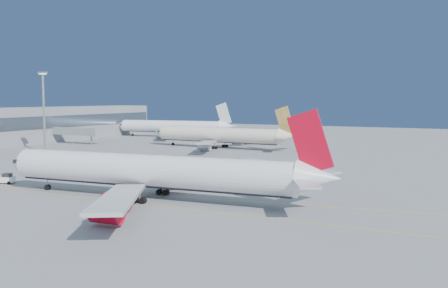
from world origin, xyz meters
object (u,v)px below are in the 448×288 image
Objects in this scene: airliner_third at (173,127)px; light_mast at (44,106)px; airliner_virgin at (154,172)px; airliner_etihad at (221,135)px; pushback_tug at (5,179)px.

light_mast is (0.30, -82.41, 11.25)m from airliner_third.
airliner_virgin is 97.23m from airliner_etihad.
airliner_etihad is at bearing -47.06° from airliner_third.
light_mast is at bearing 104.59° from pushback_tug.
airliner_third reaches higher than pushback_tug.
light_mast reaches higher than airliner_etihad.
airliner_etihad is at bearing 105.25° from airliner_virgin.
airliner_virgin reaches higher than airliner_third.
light_mast reaches higher than airliner_virgin.
light_mast is at bearing -96.54° from airliner_third.
airliner_virgin is 91.23m from light_mast.
airliner_etihad is at bearing 44.37° from light_mast.
light_mast is (-76.86, 47.86, 11.20)m from airliner_virgin.
pushback_tug is 0.17× the size of light_mast.
airliner_etihad is 2.24× the size of light_mast.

